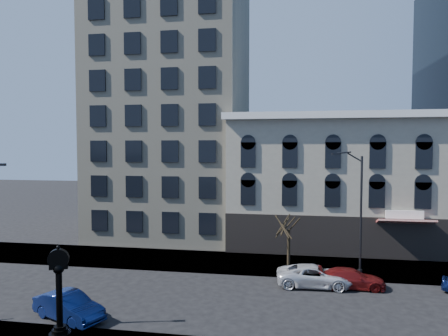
# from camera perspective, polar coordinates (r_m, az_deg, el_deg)

# --- Properties ---
(ground) EXTENTS (160.00, 160.00, 0.00)m
(ground) POSITION_cam_1_polar(r_m,az_deg,el_deg) (26.48, -5.98, -17.99)
(ground) COLOR black
(ground) RESTS_ON ground
(sidewalk_far) EXTENTS (160.00, 6.00, 0.12)m
(sidewalk_far) POSITION_cam_1_polar(r_m,az_deg,el_deg) (33.84, -2.30, -13.16)
(sidewalk_far) COLOR gray
(sidewalk_far) RESTS_ON ground
(cream_tower) EXTENTS (15.90, 15.40, 42.50)m
(cream_tower) POSITION_cam_1_polar(r_m,az_deg,el_deg) (45.63, -7.30, 15.43)
(cream_tower) COLOR beige
(cream_tower) RESTS_ON ground
(victorian_row) EXTENTS (22.60, 11.19, 12.50)m
(victorian_row) POSITION_cam_1_polar(r_m,az_deg,el_deg) (40.24, 17.06, -2.10)
(victorian_row) COLOR #A19985
(victorian_row) RESTS_ON ground
(street_clock) EXTENTS (1.04, 1.04, 4.60)m
(street_clock) POSITION_cam_1_polar(r_m,az_deg,el_deg) (21.93, -22.48, -16.61)
(street_clock) COLOR black
(street_clock) RESTS_ON sidewalk_near
(street_lamp_far) EXTENTS (2.37, 0.68, 9.22)m
(street_lamp_far) POSITION_cam_1_polar(r_m,az_deg,el_deg) (30.33, 17.86, -1.69)
(street_lamp_far) COLOR black
(street_lamp_far) RESTS_ON sidewalk_far
(bare_tree_far) EXTENTS (2.88, 2.88, 4.94)m
(bare_tree_far) POSITION_cam_1_polar(r_m,az_deg,el_deg) (31.22, 9.25, -7.45)
(bare_tree_far) COLOR black
(bare_tree_far) RESTS_ON sidewalk_far
(car_near_b) EXTENTS (4.69, 3.14, 1.46)m
(car_near_b) POSITION_cam_1_polar(r_m,az_deg,el_deg) (24.72, -21.30, -17.93)
(car_near_b) COLOR #0C194C
(car_near_b) RESTS_ON ground
(car_far_a) EXTENTS (5.16, 2.51, 1.41)m
(car_far_a) POSITION_cam_1_polar(r_m,az_deg,el_deg) (28.81, 12.78, -14.80)
(car_far_a) COLOR silver
(car_far_a) RESTS_ON ground
(car_far_b) EXTENTS (4.42, 1.83, 1.28)m
(car_far_b) POSITION_cam_1_polar(r_m,az_deg,el_deg) (29.16, 17.72, -14.79)
(car_far_b) COLOR maroon
(car_far_b) RESTS_ON ground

